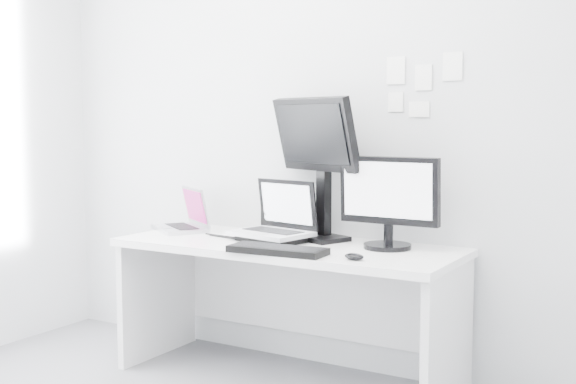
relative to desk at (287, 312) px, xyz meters
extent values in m
plane|color=#B8BABD|center=(0.00, 0.35, 0.99)|extent=(3.60, 0.00, 3.60)
cube|color=white|center=(0.00, 0.00, 0.00)|extent=(1.80, 0.70, 0.73)
cube|color=silver|center=(-0.76, 0.07, 0.50)|extent=(0.44, 0.41, 0.26)
cube|color=black|center=(-0.22, 0.22, 0.47)|extent=(0.12, 0.12, 0.20)
cube|color=#BBBDC2|center=(-0.10, 0.01, 0.53)|extent=(0.45, 0.38, 0.33)
cube|color=black|center=(0.09, 0.19, 0.75)|extent=(0.61, 0.40, 0.78)
cube|color=black|center=(0.51, 0.12, 0.60)|extent=(0.52, 0.24, 0.47)
cube|color=black|center=(0.11, -0.27, 0.38)|extent=(0.49, 0.20, 0.03)
ellipsoid|color=black|center=(0.50, -0.24, 0.38)|extent=(0.10, 0.07, 0.03)
cube|color=white|center=(0.45, 0.34, 1.26)|extent=(0.10, 0.00, 0.14)
cube|color=white|center=(0.60, 0.34, 1.22)|extent=(0.09, 0.00, 0.13)
cube|color=white|center=(0.75, 0.34, 1.26)|extent=(0.10, 0.00, 0.14)
cube|color=white|center=(0.58, 0.34, 1.05)|extent=(0.11, 0.00, 0.08)
cube|color=white|center=(0.45, 0.34, 1.09)|extent=(0.08, 0.00, 0.10)
camera|label=1|loc=(1.93, -3.25, 1.00)|focal=46.10mm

